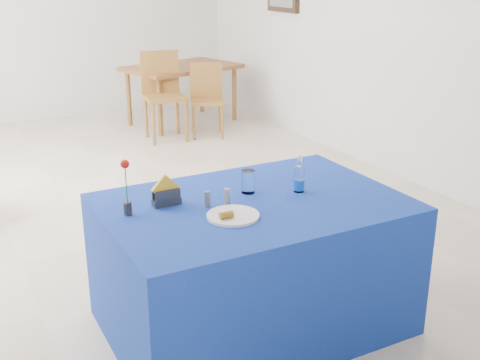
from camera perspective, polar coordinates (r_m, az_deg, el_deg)
name	(u,v)px	position (r m, az deg, el deg)	size (l,w,h in m)	color
floor	(137,200)	(5.42, -9.74, -1.89)	(7.00, 7.00, 0.00)	beige
plate	(233,216)	(3.04, -0.67, -3.41)	(0.27, 0.27, 0.01)	white
drinking_glass	(248,182)	(3.34, 0.77, -0.16)	(0.08, 0.08, 0.13)	white
salt_shaker	(227,196)	(3.19, -1.25, -1.55)	(0.03, 0.03, 0.09)	slate
pepper_shaker	(208,199)	(3.16, -3.10, -1.80)	(0.03, 0.03, 0.09)	#5C5D61
blue_table	(253,264)	(3.40, 1.23, -7.98)	(1.60, 1.10, 0.76)	navy
water_bottle	(299,179)	(3.37, 5.62, 0.05)	(0.06, 0.06, 0.21)	white
napkin_holder	(166,196)	(3.20, -7.00, -1.52)	(0.16, 0.06, 0.17)	#333438
rose_vase	(126,189)	(3.07, -10.71, -0.86)	(0.05, 0.05, 0.29)	#242529
oak_table	(182,72)	(7.93, -5.56, 10.20)	(1.57, 1.21, 0.76)	brown
chair_bg_left	(163,89)	(7.25, -7.33, 8.57)	(0.51, 0.51, 1.03)	#9B682D
chair_bg_right	(207,94)	(7.36, -3.19, 8.13)	(0.50, 0.50, 0.87)	#9B682D
banana_pieces	(227,215)	(2.98, -1.29, -3.32)	(0.07, 0.04, 0.03)	gold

